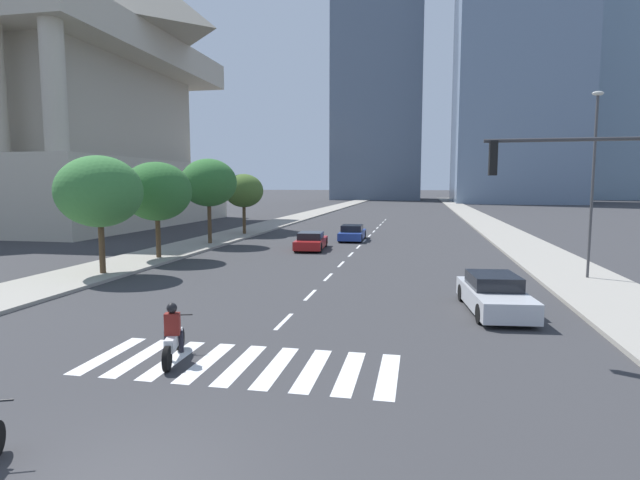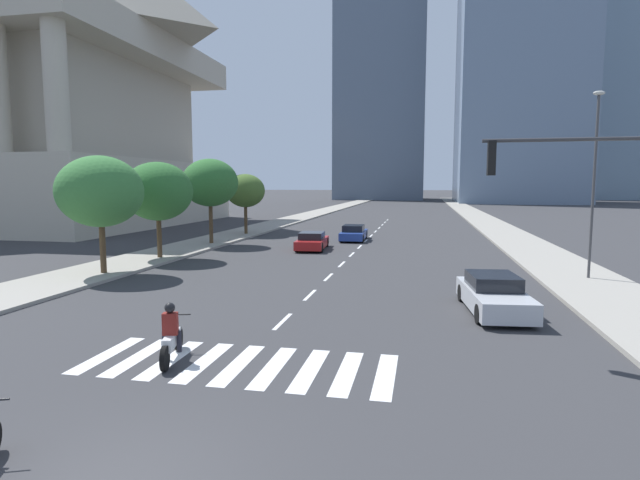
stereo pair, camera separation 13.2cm
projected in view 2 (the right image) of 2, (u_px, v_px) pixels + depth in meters
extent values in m
cube|color=gray|center=(531.00, 249.00, 34.14)|extent=(4.00, 260.00, 0.15)
cube|color=gray|center=(211.00, 241.00, 38.75)|extent=(4.00, 260.00, 0.15)
cube|color=silver|center=(107.00, 354.00, 13.12)|extent=(0.45, 2.88, 0.01)
cube|color=silver|center=(139.00, 357.00, 12.94)|extent=(0.45, 2.88, 0.01)
cube|color=silver|center=(171.00, 359.00, 12.76)|extent=(0.45, 2.88, 0.01)
cube|color=silver|center=(204.00, 362.00, 12.58)|extent=(0.45, 2.88, 0.01)
cube|color=silver|center=(238.00, 364.00, 12.40)|extent=(0.45, 2.88, 0.01)
cube|color=silver|center=(274.00, 367.00, 12.22)|extent=(0.45, 2.88, 0.01)
cube|color=silver|center=(310.00, 370.00, 12.04)|extent=(0.45, 2.88, 0.01)
cube|color=silver|center=(347.00, 372.00, 11.86)|extent=(0.45, 2.88, 0.01)
cube|color=silver|center=(386.00, 375.00, 11.68)|extent=(0.45, 2.88, 0.01)
cube|color=silver|center=(283.00, 321.00, 16.30)|extent=(0.14, 2.00, 0.01)
cube|color=silver|center=(310.00, 295.00, 20.19)|extent=(0.14, 2.00, 0.01)
cube|color=silver|center=(328.00, 277.00, 24.09)|extent=(0.14, 2.00, 0.01)
cube|color=silver|center=(342.00, 264.00, 27.98)|extent=(0.14, 2.00, 0.01)
cube|color=silver|center=(352.00, 254.00, 31.88)|extent=(0.14, 2.00, 0.01)
cube|color=silver|center=(360.00, 247.00, 35.77)|extent=(0.14, 2.00, 0.01)
cube|color=silver|center=(366.00, 241.00, 39.67)|extent=(0.14, 2.00, 0.01)
cube|color=silver|center=(371.00, 236.00, 43.56)|extent=(0.14, 2.00, 0.01)
cube|color=silver|center=(375.00, 231.00, 47.46)|extent=(0.14, 2.00, 0.01)
cube|color=silver|center=(379.00, 228.00, 51.35)|extent=(0.14, 2.00, 0.01)
cube|color=silver|center=(382.00, 225.00, 55.25)|extent=(0.14, 2.00, 0.01)
cube|color=silver|center=(385.00, 222.00, 59.14)|extent=(0.14, 2.00, 0.01)
cube|color=silver|center=(387.00, 220.00, 63.04)|extent=(0.14, 2.00, 0.01)
cylinder|color=black|center=(179.00, 339.00, 13.49)|extent=(0.28, 0.61, 0.60)
cylinder|color=black|center=(165.00, 359.00, 11.95)|extent=(0.28, 0.61, 0.60)
cube|color=silver|center=(172.00, 339.00, 12.69)|extent=(0.55, 1.26, 0.32)
cylinder|color=#B2B2B7|center=(177.00, 329.00, 13.36)|extent=(0.14, 0.32, 0.67)
cylinder|color=black|center=(177.00, 315.00, 13.37)|extent=(0.68, 0.22, 0.04)
cube|color=maroon|center=(170.00, 324.00, 12.55)|extent=(0.41, 0.33, 0.55)
sphere|color=black|center=(170.00, 308.00, 12.50)|extent=(0.26, 0.26, 0.26)
cylinder|color=black|center=(165.00, 342.00, 12.69)|extent=(0.15, 0.15, 0.55)
cylinder|color=black|center=(179.00, 341.00, 12.71)|extent=(0.15, 0.15, 0.55)
cube|color=navy|center=(354.00, 235.00, 40.01)|extent=(1.89, 4.74, 0.57)
cube|color=black|center=(354.00, 228.00, 39.72)|extent=(1.62, 2.15, 0.50)
cylinder|color=black|center=(346.00, 234.00, 41.73)|extent=(0.23, 0.64, 0.64)
cylinder|color=black|center=(366.00, 234.00, 41.44)|extent=(0.23, 0.64, 0.64)
cylinder|color=black|center=(341.00, 238.00, 38.60)|extent=(0.23, 0.64, 0.64)
cylinder|color=black|center=(362.00, 238.00, 38.31)|extent=(0.23, 0.64, 0.64)
cube|color=#B7BABF|center=(494.00, 298.00, 17.43)|extent=(2.25, 4.82, 0.66)
cube|color=black|center=(493.00, 281.00, 17.59)|extent=(1.77, 2.25, 0.48)
cylinder|color=black|center=(532.00, 315.00, 15.80)|extent=(0.28, 0.66, 0.64)
cylinder|color=black|center=(480.00, 314.00, 15.95)|extent=(0.28, 0.66, 0.64)
cylinder|color=black|center=(505.00, 294.00, 18.93)|extent=(0.28, 0.66, 0.64)
cylinder|color=black|center=(462.00, 293.00, 19.09)|extent=(0.28, 0.66, 0.64)
cube|color=maroon|center=(312.00, 243.00, 34.39)|extent=(2.10, 4.63, 0.57)
cube|color=black|center=(312.00, 236.00, 34.11)|extent=(1.71, 2.14, 0.47)
cylinder|color=black|center=(304.00, 242.00, 36.02)|extent=(0.27, 0.65, 0.64)
cylinder|color=black|center=(327.00, 242.00, 35.81)|extent=(0.27, 0.65, 0.64)
cylinder|color=black|center=(297.00, 247.00, 33.00)|extent=(0.27, 0.65, 0.64)
cylinder|color=black|center=(321.00, 248.00, 32.79)|extent=(0.27, 0.65, 0.64)
cylinder|color=#333335|center=(581.00, 139.00, 12.76)|extent=(4.80, 0.10, 0.10)
cube|color=black|center=(492.00, 158.00, 13.24)|extent=(0.20, 0.28, 0.90)
sphere|color=red|center=(492.00, 147.00, 13.20)|extent=(0.18, 0.18, 0.18)
sphere|color=orange|center=(492.00, 158.00, 13.24)|extent=(0.18, 0.18, 0.18)
sphere|color=green|center=(491.00, 170.00, 13.27)|extent=(0.18, 0.18, 0.18)
cylinder|color=#3F3F42|center=(593.00, 188.00, 22.67)|extent=(0.12, 0.12, 8.16)
ellipsoid|color=beige|center=(599.00, 93.00, 22.21)|extent=(0.50, 0.24, 0.20)
cylinder|color=#4C3823|center=(103.00, 249.00, 24.34)|extent=(0.28, 0.28, 2.32)
ellipsoid|color=#387538|center=(100.00, 191.00, 24.04)|extent=(4.00, 4.00, 3.40)
cylinder|color=#4C3823|center=(159.00, 238.00, 29.55)|extent=(0.28, 0.28, 2.26)
ellipsoid|color=#2D662D|center=(158.00, 191.00, 29.25)|extent=(4.00, 4.00, 3.40)
cylinder|color=#4C3823|center=(211.00, 224.00, 36.70)|extent=(0.28, 0.28, 2.77)
ellipsoid|color=#2D662D|center=(210.00, 183.00, 36.37)|extent=(4.03, 4.03, 3.43)
cylinder|color=#4C3823|center=(246.00, 220.00, 43.88)|extent=(0.28, 0.28, 2.37)
ellipsoid|color=#426028|center=(245.00, 191.00, 43.60)|extent=(3.38, 3.38, 2.87)
cube|color=#BCB29E|center=(44.00, 193.00, 56.57)|extent=(31.40, 31.40, 6.89)
cube|color=#ADA491|center=(40.00, 116.00, 55.65)|extent=(24.49, 24.49, 10.06)
cylinder|color=#BCB29E|center=(56.00, 87.00, 39.11)|extent=(1.80, 1.80, 10.06)
cube|color=#BCB29E|center=(36.00, 55.00, 54.93)|extent=(31.40, 31.40, 3.00)
cube|color=slate|center=(382.00, 44.00, 147.34)|extent=(25.39, 23.56, 90.32)
cube|color=#7A93A8|center=(603.00, 1.00, 147.49)|extent=(25.62, 26.79, 115.50)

